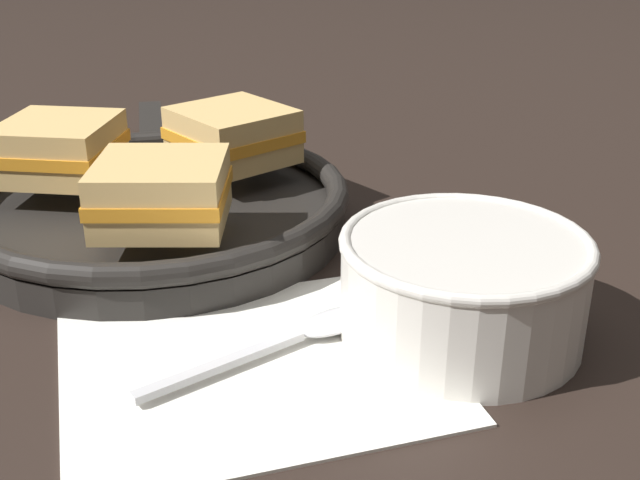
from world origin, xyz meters
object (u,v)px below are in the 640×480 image
skillet (157,206)px  sandwich_far_left (234,135)px  sandwich_near_left (60,148)px  spoon (306,332)px  sandwich_near_right (161,192)px  soup_bowl (463,281)px

skillet → sandwich_far_left: (0.07, 0.04, 0.04)m
sandwich_near_left → sandwich_far_left: size_ratio=1.02×
spoon → sandwich_near_right: 0.15m
spoon → sandwich_far_left: size_ratio=1.38×
skillet → sandwich_near_right: bearing=-93.4°
sandwich_near_left → sandwich_near_right: 0.14m
soup_bowl → sandwich_far_left: (-0.08, 0.27, 0.03)m
soup_bowl → sandwich_near_left: bearing=129.8°
skillet → sandwich_far_left: sandwich_far_left is taller
spoon → skillet: size_ratio=0.36×
soup_bowl → spoon: soup_bowl is taller
sandwich_near_right → sandwich_far_left: (0.08, 0.12, 0.00)m
soup_bowl → skillet: size_ratio=0.35×
skillet → sandwich_near_right: size_ratio=3.90×
soup_bowl → skillet: 0.28m
spoon → skillet: skillet is taller
sandwich_far_left → sandwich_near_right: bearing=-123.3°
spoon → sandwich_far_left: sandwich_far_left is taller
spoon → sandwich_far_left: bearing=68.6°
soup_bowl → sandwich_near_left: (-0.23, 0.27, 0.03)m
spoon → sandwich_near_left: 0.29m
soup_bowl → sandwich_near_right: size_ratio=1.36×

